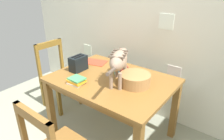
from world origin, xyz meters
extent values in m
cube|color=silver|center=(0.00, 1.91, 1.25)|extent=(4.26, 0.10, 2.50)
cube|color=white|center=(-1.05, 1.86, 0.69)|extent=(0.16, 0.01, 0.16)
cube|color=white|center=(0.21, 1.86, 1.28)|extent=(0.18, 0.01, 0.18)
cube|color=white|center=(0.38, 1.86, 0.68)|extent=(0.17, 0.01, 0.17)
cube|color=brown|center=(-0.04, 1.17, 0.74)|extent=(1.26, 0.92, 0.03)
cube|color=brown|center=(-0.04, 1.17, 0.69)|extent=(1.18, 0.84, 0.07)
cube|color=brown|center=(-0.62, 0.76, 0.36)|extent=(0.07, 0.07, 0.72)
cube|color=brown|center=(-0.62, 1.58, 0.36)|extent=(0.07, 0.07, 0.72)
cube|color=brown|center=(0.54, 1.58, 0.36)|extent=(0.07, 0.07, 0.72)
ellipsoid|color=gray|center=(0.07, 1.13, 1.00)|extent=(0.29, 0.40, 0.17)
cube|color=brown|center=(0.10, 1.05, 1.07)|extent=(0.15, 0.08, 0.01)
cube|color=brown|center=(0.08, 1.11, 1.07)|extent=(0.15, 0.08, 0.01)
cube|color=brown|center=(0.05, 1.17, 1.07)|extent=(0.15, 0.08, 0.01)
cube|color=brown|center=(0.03, 1.23, 1.07)|extent=(0.15, 0.08, 0.01)
cylinder|color=gray|center=(-0.03, 1.23, 0.84)|extent=(0.04, 0.04, 0.17)
cylinder|color=gray|center=(0.05, 1.27, 0.84)|extent=(0.04, 0.04, 0.17)
cylinder|color=gray|center=(0.08, 1.00, 0.84)|extent=(0.04, 0.04, 0.17)
cylinder|color=gray|center=(0.16, 1.03, 0.84)|extent=(0.04, 0.04, 0.17)
sphere|color=gray|center=(-0.02, 1.34, 1.00)|extent=(0.11, 0.11, 0.11)
cone|color=gray|center=(-0.05, 1.32, 1.05)|extent=(0.04, 0.04, 0.04)
cone|color=gray|center=(0.00, 1.35, 1.05)|extent=(0.04, 0.04, 0.04)
cylinder|color=brown|center=(0.19, 0.86, 1.02)|extent=(0.13, 0.25, 0.09)
cylinder|color=teal|center=(-0.02, 1.34, 0.77)|extent=(0.17, 0.17, 0.04)
cylinder|color=red|center=(-0.02, 1.34, 0.84)|extent=(0.08, 0.08, 0.09)
torus|color=red|center=(0.03, 1.34, 0.84)|extent=(0.06, 0.01, 0.06)
cube|color=#E54028|center=(-0.48, 1.40, 0.76)|extent=(0.32, 0.27, 0.01)
cube|color=silver|center=(-0.26, 0.86, 0.76)|extent=(0.16, 0.14, 0.02)
cube|color=#F9A926|center=(-0.25, 0.87, 0.78)|extent=(0.15, 0.13, 0.02)
cube|color=#F5AF36|center=(-0.27, 0.86, 0.80)|extent=(0.16, 0.14, 0.01)
cube|color=#489F5F|center=(-0.25, 0.86, 0.81)|extent=(0.16, 0.14, 0.02)
cylinder|color=#A87946|center=(0.22, 1.20, 0.82)|extent=(0.31, 0.31, 0.12)
cylinder|color=#4B361F|center=(0.22, 1.20, 0.82)|extent=(0.25, 0.25, 0.10)
cube|color=black|center=(-0.48, 1.11, 0.84)|extent=(0.12, 0.20, 0.17)
cube|color=black|center=(-0.50, 1.11, 0.93)|extent=(0.02, 0.14, 0.01)
cube|color=black|center=(-0.46, 1.11, 0.93)|extent=(0.02, 0.14, 0.01)
cube|color=brown|center=(-1.01, 1.24, 0.44)|extent=(0.44, 0.44, 0.04)
cube|color=brown|center=(-1.20, 1.25, 0.90)|extent=(0.06, 0.42, 0.08)
cube|color=brown|center=(-1.19, 1.44, 0.70)|extent=(0.04, 0.04, 0.48)
cube|color=brown|center=(-1.21, 1.06, 0.70)|extent=(0.04, 0.04, 0.48)
cube|color=brown|center=(-0.82, 1.42, 0.21)|extent=(0.04, 0.04, 0.42)
cube|color=brown|center=(-0.83, 1.04, 0.21)|extent=(0.04, 0.04, 0.42)
cube|color=brown|center=(-1.19, 1.44, 0.21)|extent=(0.04, 0.04, 0.42)
cube|color=brown|center=(-1.21, 1.06, 0.21)|extent=(0.04, 0.04, 0.42)
cube|color=brown|center=(0.04, 0.18, 0.90)|extent=(0.42, 0.05, 0.08)
cube|color=brown|center=(-0.14, 0.18, 0.70)|extent=(0.04, 0.04, 0.48)
camera|label=1|loc=(1.14, -0.39, 1.75)|focal=33.03mm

